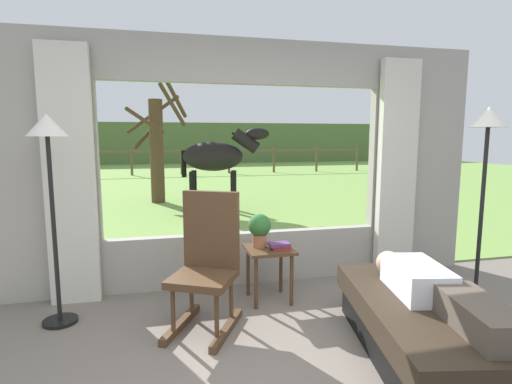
{
  "coord_description": "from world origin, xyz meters",
  "views": [
    {
      "loc": [
        -0.87,
        -1.86,
        1.57
      ],
      "look_at": [
        0.0,
        1.8,
        1.05
      ],
      "focal_mm": 28.2,
      "sensor_mm": 36.0,
      "label": 1
    }
  ],
  "objects_px": {
    "potted_plant": "(260,228)",
    "book_stack": "(280,246)",
    "reclining_person": "(435,289)",
    "floor_lamp_left": "(49,156)",
    "rocking_chair": "(207,262)",
    "pasture_tree": "(157,145)",
    "horse": "(217,157)",
    "side_table": "(269,257)",
    "floor_lamp_right": "(486,147)",
    "recliner_sofa": "(427,328)"
  },
  "relations": [
    {
      "from": "potted_plant",
      "to": "book_stack",
      "type": "distance_m",
      "value": 0.25
    },
    {
      "from": "reclining_person",
      "to": "floor_lamp_left",
      "type": "bearing_deg",
      "value": 166.73
    },
    {
      "from": "reclining_person",
      "to": "rocking_chair",
      "type": "xyz_separation_m",
      "value": [
        -1.47,
        0.91,
        0.02
      ]
    },
    {
      "from": "floor_lamp_left",
      "to": "pasture_tree",
      "type": "bearing_deg",
      "value": 82.55
    },
    {
      "from": "book_stack",
      "to": "horse",
      "type": "xyz_separation_m",
      "value": [
        0.07,
        4.71,
        0.6
      ]
    },
    {
      "from": "floor_lamp_left",
      "to": "reclining_person",
      "type": "bearing_deg",
      "value": -24.69
    },
    {
      "from": "side_table",
      "to": "floor_lamp_left",
      "type": "distance_m",
      "value": 2.1
    },
    {
      "from": "rocking_chair",
      "to": "floor_lamp_right",
      "type": "relative_size",
      "value": 0.61
    },
    {
      "from": "floor_lamp_left",
      "to": "floor_lamp_right",
      "type": "bearing_deg",
      "value": -8.27
    },
    {
      "from": "floor_lamp_right",
      "to": "floor_lamp_left",
      "type": "bearing_deg",
      "value": 171.73
    },
    {
      "from": "reclining_person",
      "to": "horse",
      "type": "distance_m",
      "value": 6.02
    },
    {
      "from": "horse",
      "to": "side_table",
      "type": "bearing_deg",
      "value": 10.83
    },
    {
      "from": "floor_lamp_right",
      "to": "book_stack",
      "type": "bearing_deg",
      "value": 162.99
    },
    {
      "from": "book_stack",
      "to": "floor_lamp_left",
      "type": "xyz_separation_m",
      "value": [
        -1.94,
        0.0,
        0.86
      ]
    },
    {
      "from": "recliner_sofa",
      "to": "floor_lamp_left",
      "type": "relative_size",
      "value": 1.05
    },
    {
      "from": "side_table",
      "to": "book_stack",
      "type": "relative_size",
      "value": 2.51
    },
    {
      "from": "book_stack",
      "to": "side_table",
      "type": "bearing_deg",
      "value": 147.79
    },
    {
      "from": "horse",
      "to": "book_stack",
      "type": "bearing_deg",
      "value": 11.93
    },
    {
      "from": "side_table",
      "to": "pasture_tree",
      "type": "height_order",
      "value": "pasture_tree"
    },
    {
      "from": "potted_plant",
      "to": "horse",
      "type": "bearing_deg",
      "value": 87.05
    },
    {
      "from": "potted_plant",
      "to": "rocking_chair",
      "type": "bearing_deg",
      "value": -141.65
    },
    {
      "from": "floor_lamp_left",
      "to": "horse",
      "type": "bearing_deg",
      "value": 66.87
    },
    {
      "from": "rocking_chair",
      "to": "side_table",
      "type": "distance_m",
      "value": 0.75
    },
    {
      "from": "recliner_sofa",
      "to": "floor_lamp_left",
      "type": "xyz_separation_m",
      "value": [
        -2.69,
        1.19,
        1.19
      ]
    },
    {
      "from": "recliner_sofa",
      "to": "floor_lamp_right",
      "type": "bearing_deg",
      "value": 44.66
    },
    {
      "from": "rocking_chair",
      "to": "floor_lamp_right",
      "type": "xyz_separation_m",
      "value": [
        2.46,
        -0.21,
        0.93
      ]
    },
    {
      "from": "floor_lamp_right",
      "to": "pasture_tree",
      "type": "height_order",
      "value": "pasture_tree"
    },
    {
      "from": "floor_lamp_left",
      "to": "pasture_tree",
      "type": "xyz_separation_m",
      "value": [
        0.82,
        6.24,
        -0.03
      ]
    },
    {
      "from": "pasture_tree",
      "to": "floor_lamp_left",
      "type": "bearing_deg",
      "value": -97.45
    },
    {
      "from": "potted_plant",
      "to": "horse",
      "type": "relative_size",
      "value": 0.18
    },
    {
      "from": "floor_lamp_left",
      "to": "side_table",
      "type": "bearing_deg",
      "value": 1.63
    },
    {
      "from": "floor_lamp_left",
      "to": "book_stack",
      "type": "bearing_deg",
      "value": -0.09
    },
    {
      "from": "book_stack",
      "to": "horse",
      "type": "distance_m",
      "value": 4.75
    },
    {
      "from": "side_table",
      "to": "book_stack",
      "type": "bearing_deg",
      "value": -32.21
    },
    {
      "from": "rocking_chair",
      "to": "pasture_tree",
      "type": "distance_m",
      "value": 6.63
    },
    {
      "from": "potted_plant",
      "to": "book_stack",
      "type": "height_order",
      "value": "potted_plant"
    },
    {
      "from": "recliner_sofa",
      "to": "reclining_person",
      "type": "xyz_separation_m",
      "value": [
        0.0,
        -0.05,
        0.3
      ]
    },
    {
      "from": "horse",
      "to": "reclining_person",
      "type": "bearing_deg",
      "value": 19.24
    },
    {
      "from": "horse",
      "to": "pasture_tree",
      "type": "relative_size",
      "value": 0.62
    },
    {
      "from": "rocking_chair",
      "to": "pasture_tree",
      "type": "relative_size",
      "value": 0.38
    },
    {
      "from": "rocking_chair",
      "to": "floor_lamp_right",
      "type": "distance_m",
      "value": 2.64
    },
    {
      "from": "side_table",
      "to": "potted_plant",
      "type": "distance_m",
      "value": 0.29
    },
    {
      "from": "rocking_chair",
      "to": "side_table",
      "type": "relative_size",
      "value": 2.15
    },
    {
      "from": "reclining_person",
      "to": "floor_lamp_right",
      "type": "bearing_deg",
      "value": 46.6
    },
    {
      "from": "floor_lamp_right",
      "to": "reclining_person",
      "type": "bearing_deg",
      "value": -144.82
    },
    {
      "from": "recliner_sofa",
      "to": "book_stack",
      "type": "bearing_deg",
      "value": 133.58
    },
    {
      "from": "recliner_sofa",
      "to": "potted_plant",
      "type": "height_order",
      "value": "potted_plant"
    },
    {
      "from": "floor_lamp_right",
      "to": "potted_plant",
      "type": "bearing_deg",
      "value": 161.24
    },
    {
      "from": "recliner_sofa",
      "to": "pasture_tree",
      "type": "distance_m",
      "value": 7.74
    },
    {
      "from": "book_stack",
      "to": "pasture_tree",
      "type": "bearing_deg",
      "value": 100.24
    }
  ]
}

